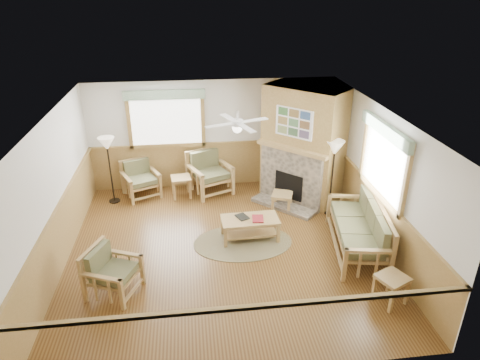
{
  "coord_description": "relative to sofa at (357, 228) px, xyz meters",
  "views": [
    {
      "loc": [
        -0.57,
        -7.05,
        4.8
      ],
      "look_at": [
        0.4,
        0.7,
        1.15
      ],
      "focal_mm": 32.0,
      "sensor_mm": 36.0,
      "label": 1
    }
  ],
  "objects": [
    {
      "name": "ceiling_fan",
      "position": [
        -2.25,
        0.63,
        2.17
      ],
      "size": [
        1.59,
        1.59,
        0.36
      ],
      "primitive_type": null,
      "rotation": [
        0.0,
        0.0,
        0.35
      ],
      "color": "white",
      "rests_on": "ceiling"
    },
    {
      "name": "ceiling",
      "position": [
        -2.55,
        0.33,
        2.21
      ],
      "size": [
        6.0,
        6.0,
        0.01
      ],
      "primitive_type": "cube",
      "color": "white",
      "rests_on": "floor"
    },
    {
      "name": "braided_rug",
      "position": [
        -2.16,
        0.5,
        -0.48
      ],
      "size": [
        2.06,
        2.06,
        0.01
      ],
      "primitive_type": "cylinder",
      "rotation": [
        0.0,
        0.0,
        0.04
      ],
      "color": "brown",
      "rests_on": "floor"
    },
    {
      "name": "book_dark",
      "position": [
        -2.14,
        0.72,
        -0.0
      ],
      "size": [
        0.29,
        0.33,
        0.03
      ],
      "primitive_type": "cube",
      "rotation": [
        0.0,
        0.0,
        0.42
      ],
      "color": "black",
      "rests_on": "coffee_table"
    },
    {
      "name": "end_table_chairs",
      "position": [
        -3.38,
        2.72,
        -0.23
      ],
      "size": [
        0.5,
        0.49,
        0.51
      ],
      "primitive_type": null,
      "rotation": [
        0.0,
        0.0,
        0.11
      ],
      "color": "#A7844E",
      "rests_on": "floor"
    },
    {
      "name": "wall_right",
      "position": [
        0.45,
        0.33,
        0.86
      ],
      "size": [
        0.02,
        6.0,
        2.7
      ],
      "primitive_type": "cube",
      "color": "silver",
      "rests_on": "floor"
    },
    {
      "name": "wall_back",
      "position": [
        -2.55,
        3.33,
        0.86
      ],
      "size": [
        6.0,
        0.02,
        2.7
      ],
      "primitive_type": "cube",
      "color": "silver",
      "rests_on": "floor"
    },
    {
      "name": "book_red",
      "position": [
        -1.84,
        0.6,
        0.0
      ],
      "size": [
        0.25,
        0.32,
        0.03
      ],
      "primitive_type": "cube",
      "rotation": [
        0.0,
        0.0,
        -0.11
      ],
      "color": "maroon",
      "rests_on": "coffee_table"
    },
    {
      "name": "window_right",
      "position": [
        0.41,
        0.13,
        2.04
      ],
      "size": [
        0.16,
        1.9,
        1.5
      ],
      "primitive_type": null,
      "color": "white",
      "rests_on": "wall_right"
    },
    {
      "name": "armchair_back_right",
      "position": [
        -2.67,
        2.88,
        0.02
      ],
      "size": [
        1.19,
        1.19,
        1.02
      ],
      "primitive_type": null,
      "rotation": [
        0.0,
        0.0,
        0.41
      ],
      "color": "#A7844E",
      "rests_on": "floor"
    },
    {
      "name": "footstool",
      "position": [
        -1.08,
        1.79,
        -0.29
      ],
      "size": [
        0.58,
        0.58,
        0.39
      ],
      "primitive_type": null,
      "rotation": [
        0.0,
        0.0,
        -0.35
      ],
      "color": "#A7844E",
      "rests_on": "floor"
    },
    {
      "name": "armchair_left",
      "position": [
        -4.5,
        -0.73,
        -0.06
      ],
      "size": [
        0.98,
        0.98,
        0.84
      ],
      "primitive_type": null,
      "rotation": [
        0.0,
        0.0,
        1.17
      ],
      "color": "#A7844E",
      "rests_on": "floor"
    },
    {
      "name": "wall_front",
      "position": [
        -2.55,
        -2.67,
        0.86
      ],
      "size": [
        6.0,
        0.02,
        2.7
      ],
      "primitive_type": "cube",
      "color": "silver",
      "rests_on": "floor"
    },
    {
      "name": "end_table_sofa",
      "position": [
        0.0,
        -1.54,
        -0.23
      ],
      "size": [
        0.59,
        0.58,
        0.51
      ],
      "primitive_type": null,
      "rotation": [
        0.0,
        0.0,
        0.43
      ],
      "color": "#A7844E",
      "rests_on": "floor"
    },
    {
      "name": "fireplace",
      "position": [
        -0.5,
        2.38,
        0.86
      ],
      "size": [
        3.11,
        3.11,
        2.7
      ],
      "primitive_type": null,
      "rotation": [
        0.0,
        0.0,
        -0.79
      ],
      "color": "olive",
      "rests_on": "floor"
    },
    {
      "name": "wainscot",
      "position": [
        -2.55,
        0.33,
        0.06
      ],
      "size": [
        6.0,
        6.0,
        1.1
      ],
      "primitive_type": null,
      "color": "olive",
      "rests_on": "floor"
    },
    {
      "name": "floor_lamp_right",
      "position": [
        -0.05,
        1.5,
        0.38
      ],
      "size": [
        0.48,
        0.48,
        1.73
      ],
      "primitive_type": null,
      "rotation": [
        0.0,
        0.0,
        -0.24
      ],
      "color": "black",
      "rests_on": "floor"
    },
    {
      "name": "sofa",
      "position": [
        0.0,
        0.0,
        0.0
      ],
      "size": [
        2.23,
        1.22,
        0.97
      ],
      "primitive_type": null,
      "rotation": [
        0.0,
        0.0,
        -1.75
      ],
      "color": "#A7844E",
      "rests_on": "floor"
    },
    {
      "name": "armchair_back_left",
      "position": [
        -4.34,
        2.88,
        -0.05
      ],
      "size": [
        1.02,
        1.02,
        0.87
      ],
      "primitive_type": null,
      "rotation": [
        0.0,
        0.0,
        0.42
      ],
      "color": "#A7844E",
      "rests_on": "floor"
    },
    {
      "name": "floor_lamp_left",
      "position": [
        -4.98,
        2.64,
        0.33
      ],
      "size": [
        0.38,
        0.38,
        1.63
      ],
      "primitive_type": null,
      "rotation": [
        0.0,
        0.0,
        0.03
      ],
      "color": "black",
      "rests_on": "floor"
    },
    {
      "name": "window_back",
      "position": [
        -3.65,
        3.29,
        2.04
      ],
      "size": [
        1.9,
        0.16,
        1.5
      ],
      "primitive_type": null,
      "color": "white",
      "rests_on": "wall_back"
    },
    {
      "name": "wall_left",
      "position": [
        -5.55,
        0.33,
        0.86
      ],
      "size": [
        0.02,
        6.0,
        2.7
      ],
      "primitive_type": "cube",
      "color": "silver",
      "rests_on": "floor"
    },
    {
      "name": "floor",
      "position": [
        -2.55,
        0.33,
        -0.49
      ],
      "size": [
        6.0,
        6.0,
        0.01
      ],
      "primitive_type": "cube",
      "color": "brown",
      "rests_on": "ground"
    },
    {
      "name": "coffee_table",
      "position": [
        -1.99,
        0.65,
        -0.26
      ],
      "size": [
        1.17,
        0.61,
        0.46
      ],
      "primitive_type": null,
      "rotation": [
        0.0,
        0.0,
        0.03
      ],
      "color": "#A7844E",
      "rests_on": "floor"
    }
  ]
}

